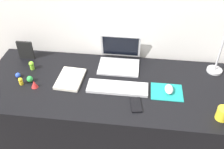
% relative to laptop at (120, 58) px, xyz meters
% --- Properties ---
extents(ground_plane, '(6.00, 6.00, 0.00)m').
position_rel_laptop_xyz_m(ground_plane, '(-0.04, -0.26, -0.79)').
color(ground_plane, '#59514C').
extents(back_wall, '(2.97, 0.05, 1.60)m').
position_rel_laptop_xyz_m(back_wall, '(-0.04, 0.14, 0.00)').
color(back_wall, silver).
rests_on(back_wall, ground_plane).
extents(desk, '(1.77, 0.70, 0.74)m').
position_rel_laptop_xyz_m(desk, '(-0.04, -0.26, -0.42)').
color(desk, black).
rests_on(desk, ground_plane).
extents(laptop, '(0.30, 0.26, 0.21)m').
position_rel_laptop_xyz_m(laptop, '(0.00, 0.00, 0.00)').
color(laptop, silver).
rests_on(laptop, desk).
extents(keyboard, '(0.41, 0.13, 0.02)m').
position_rel_laptop_xyz_m(keyboard, '(0.02, -0.29, -0.04)').
color(keyboard, silver).
rests_on(keyboard, desk).
extents(mousepad, '(0.21, 0.17, 0.00)m').
position_rel_laptop_xyz_m(mousepad, '(0.35, -0.29, -0.05)').
color(mousepad, teal).
rests_on(mousepad, desk).
extents(mouse, '(0.06, 0.10, 0.03)m').
position_rel_laptop_xyz_m(mouse, '(0.36, -0.28, -0.03)').
color(mouse, silver).
rests_on(mouse, mousepad).
extents(cell_phone, '(0.08, 0.14, 0.01)m').
position_rel_laptop_xyz_m(cell_phone, '(0.15, -0.43, -0.05)').
color(cell_phone, black).
rests_on(cell_phone, desk).
extents(desk_lamp, '(0.11, 0.15, 0.39)m').
position_rel_laptop_xyz_m(desk_lamp, '(0.70, -0.04, 0.13)').
color(desk_lamp, '#B7B7BC').
rests_on(desk_lamp, desk).
extents(notebook_pad, '(0.18, 0.25, 0.02)m').
position_rel_laptop_xyz_m(notebook_pad, '(-0.32, -0.24, -0.04)').
color(notebook_pad, silver).
rests_on(notebook_pad, desk).
extents(picture_frame, '(0.12, 0.02, 0.15)m').
position_rel_laptop_xyz_m(picture_frame, '(-0.73, -0.02, 0.02)').
color(picture_frame, black).
rests_on(picture_frame, desk).
extents(coffee_mug, '(0.07, 0.07, 0.08)m').
position_rel_laptop_xyz_m(coffee_mug, '(0.66, -0.48, -0.01)').
color(coffee_mug, yellow).
rests_on(coffee_mug, desk).
extents(toy_figurine_red, '(0.05, 0.05, 0.05)m').
position_rel_laptop_xyz_m(toy_figurine_red, '(-0.55, -0.34, -0.03)').
color(toy_figurine_red, red).
rests_on(toy_figurine_red, desk).
extents(toy_figurine_yellow, '(0.03, 0.03, 0.06)m').
position_rel_laptop_xyz_m(toy_figurine_yellow, '(-0.65, -0.33, -0.03)').
color(toy_figurine_yellow, yellow).
rests_on(toy_figurine_yellow, desk).
extents(toy_figurine_lime, '(0.04, 0.04, 0.07)m').
position_rel_laptop_xyz_m(toy_figurine_lime, '(-0.64, -0.15, -0.02)').
color(toy_figurine_lime, '#8CDB33').
rests_on(toy_figurine_lime, desk).
extents(toy_figurine_green, '(0.04, 0.04, 0.05)m').
position_rel_laptop_xyz_m(toy_figurine_green, '(-0.60, -0.29, -0.03)').
color(toy_figurine_green, green).
rests_on(toy_figurine_green, desk).
extents(toy_figurine_blue, '(0.03, 0.03, 0.04)m').
position_rel_laptop_xyz_m(toy_figurine_blue, '(-0.70, -0.26, -0.03)').
color(toy_figurine_blue, blue).
rests_on(toy_figurine_blue, desk).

